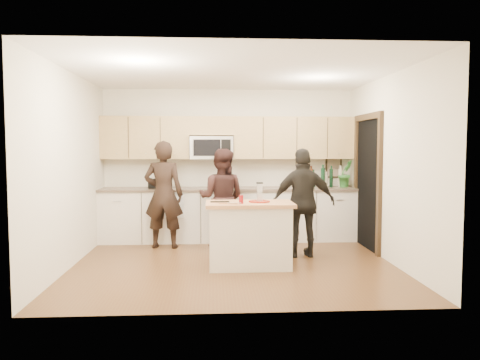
{
  "coord_description": "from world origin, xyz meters",
  "views": [
    {
      "loc": [
        -0.3,
        -6.56,
        1.66
      ],
      "look_at": [
        0.11,
        0.35,
        1.17
      ],
      "focal_mm": 35.0,
      "sensor_mm": 36.0,
      "label": 1
    }
  ],
  "objects": [
    {
      "name": "island",
      "position": [
        0.21,
        -0.18,
        0.45
      ],
      "size": [
        1.2,
        0.7,
        0.9
      ],
      "rotation": [
        0.0,
        0.0,
        0.0
      ],
      "color": "beige",
      "rests_on": "ground"
    },
    {
      "name": "microwave",
      "position": [
        -0.31,
        1.8,
        1.65
      ],
      "size": [
        0.76,
        0.41,
        0.4
      ],
      "color": "silver",
      "rests_on": "ground"
    },
    {
      "name": "back_cabinetry",
      "position": [
        0.0,
        1.69,
        0.47
      ],
      "size": [
        4.5,
        0.66,
        0.94
      ],
      "color": "beige",
      "rests_on": "ground"
    },
    {
      "name": "floor",
      "position": [
        0.0,
        0.0,
        0.0
      ],
      "size": [
        4.5,
        4.5,
        0.0
      ],
      "primitive_type": "plane",
      "color": "#50361B",
      "rests_on": "ground"
    },
    {
      "name": "red_plate",
      "position": [
        0.35,
        -0.16,
        0.91
      ],
      "size": [
        0.29,
        0.29,
        0.02
      ],
      "primitive_type": "cylinder",
      "color": "maroon",
      "rests_on": "island"
    },
    {
      "name": "framed_picture",
      "position": [
        1.95,
        1.98,
        1.28
      ],
      "size": [
        0.3,
        0.03,
        0.38
      ],
      "color": "black",
      "rests_on": "ground"
    },
    {
      "name": "woman_right",
      "position": [
        1.07,
        0.37,
        0.82
      ],
      "size": [
        0.97,
        0.43,
        1.64
      ],
      "primitive_type": "imported",
      "rotation": [
        0.0,
        0.0,
        3.18
      ],
      "color": "black",
      "rests_on": "ground"
    },
    {
      "name": "cutting_board",
      "position": [
        -0.09,
        -0.3,
        0.91
      ],
      "size": [
        0.25,
        0.18,
        0.02
      ],
      "primitive_type": "cube",
      "rotation": [
        0.0,
        0.0,
        0.0
      ],
      "color": "tan",
      "rests_on": "island"
    },
    {
      "name": "drink_glass",
      "position": [
        0.09,
        -0.32,
        0.96
      ],
      "size": [
        0.06,
        0.06,
        0.11
      ],
      "primitive_type": "cylinder",
      "color": "maroon",
      "rests_on": "island"
    },
    {
      "name": "doorway",
      "position": [
        2.23,
        0.9,
        1.16
      ],
      "size": [
        0.06,
        1.25,
        2.2
      ],
      "color": "black",
      "rests_on": "ground"
    },
    {
      "name": "woman_center",
      "position": [
        -0.15,
        1.13,
        0.82
      ],
      "size": [
        0.93,
        0.81,
        1.63
      ],
      "primitive_type": "imported",
      "rotation": [
        0.0,
        0.0,
        2.86
      ],
      "color": "black",
      "rests_on": "ground"
    },
    {
      "name": "dish_towel",
      "position": [
        -0.95,
        1.5,
        0.8
      ],
      "size": [
        0.34,
        0.6,
        0.48
      ],
      "color": "white",
      "rests_on": "ground"
    },
    {
      "name": "toaster",
      "position": [
        -1.26,
        1.67,
        1.03
      ],
      "size": [
        0.31,
        0.2,
        0.18
      ],
      "color": "black",
      "rests_on": "back_cabinetry"
    },
    {
      "name": "tongs",
      "position": [
        -0.2,
        -0.32,
        0.93
      ],
      "size": [
        0.26,
        0.03,
        0.02
      ],
      "primitive_type": "cube",
      "rotation": [
        0.0,
        0.0,
        0.0
      ],
      "color": "black",
      "rests_on": "cutting_board"
    },
    {
      "name": "room_shell",
      "position": [
        0.0,
        0.0,
        1.73
      ],
      "size": [
        4.52,
        4.02,
        2.71
      ],
      "color": "beige",
      "rests_on": "ground"
    },
    {
      "name": "box_grater",
      "position": [
        0.36,
        -0.13,
        1.05
      ],
      "size": [
        0.09,
        0.05,
        0.26
      ],
      "color": "silver",
      "rests_on": "red_plate"
    },
    {
      "name": "orchid",
      "position": [
        2.1,
        1.72,
        1.19
      ],
      "size": [
        0.33,
        0.3,
        0.49
      ],
      "primitive_type": "imported",
      "rotation": [
        0.0,
        0.0,
        0.38
      ],
      "color": "#357E32",
      "rests_on": "back_cabinetry"
    },
    {
      "name": "bottle_cluster",
      "position": [
        1.72,
        1.7,
        1.13
      ],
      "size": [
        0.61,
        0.3,
        0.41
      ],
      "color": "black",
      "rests_on": "back_cabinetry"
    },
    {
      "name": "upper_cabinetry",
      "position": [
        0.03,
        1.83,
        1.84
      ],
      "size": [
        4.5,
        0.33,
        0.75
      ],
      "color": "tan",
      "rests_on": "ground"
    },
    {
      "name": "woman_left",
      "position": [
        -1.1,
        1.13,
        0.88
      ],
      "size": [
        0.68,
        0.49,
        1.76
      ],
      "primitive_type": "imported",
      "rotation": [
        0.0,
        0.0,
        3.04
      ],
      "color": "black",
      "rests_on": "ground"
    },
    {
      "name": "knife",
      "position": [
        -0.01,
        -0.43,
        0.92
      ],
      "size": [
        0.19,
        0.02,
        0.01
      ],
      "primitive_type": "cube",
      "rotation": [
        0.0,
        0.0,
        0.0
      ],
      "color": "silver",
      "rests_on": "cutting_board"
    }
  ]
}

